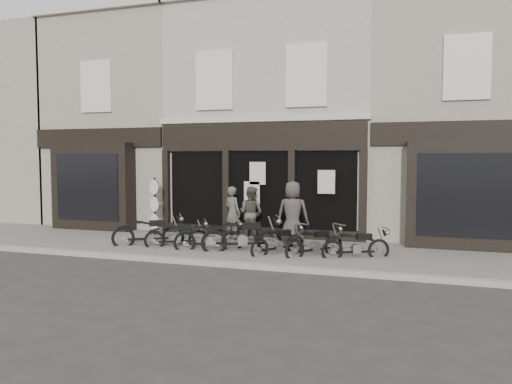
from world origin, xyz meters
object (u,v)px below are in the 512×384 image
(motorcycle_0, at_px, (149,235))
(man_right, at_px, (293,214))
(motorcycle_5, at_px, (315,246))
(motorcycle_1, at_px, (177,238))
(man_left, at_px, (233,213))
(man_centre, at_px, (251,213))
(advert_sign_post, at_px, (155,209))
(motorcycle_2, at_px, (209,240))
(motorcycle_6, at_px, (357,248))
(motorcycle_3, at_px, (243,239))
(motorcycle_4, at_px, (278,244))

(motorcycle_0, distance_m, man_right, 4.41)
(man_right, bearing_deg, motorcycle_5, 125.35)
(motorcycle_1, distance_m, man_left, 2.15)
(motorcycle_5, relative_size, man_centre, 0.92)
(motorcycle_1, height_order, man_left, man_left)
(advert_sign_post, bearing_deg, motorcycle_5, 7.56)
(motorcycle_1, relative_size, advert_sign_post, 0.84)
(motorcycle_2, xyz_separation_m, motorcycle_5, (3.10, 0.10, -0.02))
(motorcycle_1, relative_size, motorcycle_2, 0.94)
(motorcycle_1, xyz_separation_m, motorcycle_6, (5.31, 0.02, -0.01))
(man_left, bearing_deg, man_right, -170.68)
(man_left, bearing_deg, advert_sign_post, 24.33)
(motorcycle_1, height_order, motorcycle_3, motorcycle_3)
(motorcycle_5, bearing_deg, motorcycle_6, -46.53)
(motorcycle_1, distance_m, motorcycle_4, 3.16)
(motorcycle_1, xyz_separation_m, man_right, (3.27, 1.13, 0.73))
(man_left, bearing_deg, motorcycle_1, 81.96)
(motorcycle_6, xyz_separation_m, man_left, (-4.19, 1.71, 0.62))
(motorcycle_4, bearing_deg, motorcycle_5, -53.01)
(motorcycle_2, xyz_separation_m, motorcycle_3, (1.01, 0.08, 0.06))
(motorcycle_2, distance_m, motorcycle_4, 2.07)
(motorcycle_2, relative_size, motorcycle_3, 0.87)
(motorcycle_1, bearing_deg, man_right, -8.61)
(motorcycle_0, xyz_separation_m, motorcycle_5, (5.12, 0.03, -0.05))
(motorcycle_6, bearing_deg, man_centre, 127.10)
(motorcycle_2, bearing_deg, motorcycle_4, -23.59)
(motorcycle_0, xyz_separation_m, motorcycle_1, (0.93, 0.05, -0.05))
(motorcycle_5, distance_m, man_right, 1.65)
(motorcycle_2, bearing_deg, motorcycle_3, -21.14)
(motorcycle_6, distance_m, man_centre, 4.07)
(advert_sign_post, bearing_deg, motorcycle_2, -9.08)
(motorcycle_5, height_order, man_left, man_left)
(motorcycle_4, relative_size, man_centre, 0.95)
(motorcycle_1, height_order, motorcycle_5, motorcycle_5)
(man_centre, bearing_deg, motorcycle_6, 165.94)
(motorcycle_2, bearing_deg, motorcycle_6, -23.51)
(motorcycle_1, distance_m, motorcycle_6, 5.31)
(motorcycle_5, bearing_deg, motorcycle_3, 132.14)
(motorcycle_1, xyz_separation_m, motorcycle_4, (3.16, -0.06, -0.01))
(motorcycle_4, height_order, motorcycle_6, motorcycle_6)
(motorcycle_6, relative_size, man_left, 1.01)
(motorcycle_1, bearing_deg, man_left, 29.52)
(motorcycle_3, distance_m, man_left, 2.10)
(motorcycle_1, relative_size, motorcycle_3, 0.81)
(motorcycle_1, relative_size, man_right, 0.90)
(motorcycle_2, height_order, motorcycle_4, motorcycle_2)
(motorcycle_1, distance_m, man_right, 3.54)
(motorcycle_0, height_order, motorcycle_6, motorcycle_0)
(motorcycle_0, height_order, man_left, man_left)
(motorcycle_4, bearing_deg, man_centre, 72.77)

